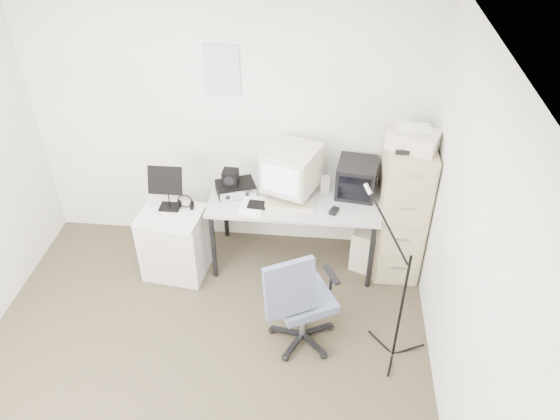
# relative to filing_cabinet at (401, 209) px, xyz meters

# --- Properties ---
(floor) EXTENTS (3.60, 3.60, 0.01)m
(floor) POSITION_rel_filing_cabinet_xyz_m (-1.58, -1.48, -0.66)
(floor) COLOR #373020
(floor) RESTS_ON ground
(ceiling) EXTENTS (3.60, 3.60, 0.01)m
(ceiling) POSITION_rel_filing_cabinet_xyz_m (-1.58, -1.48, 1.85)
(ceiling) COLOR white
(ceiling) RESTS_ON ground
(wall_back) EXTENTS (3.60, 0.02, 2.50)m
(wall_back) POSITION_rel_filing_cabinet_xyz_m (-1.58, 0.32, 0.60)
(wall_back) COLOR white
(wall_back) RESTS_ON ground
(wall_right) EXTENTS (0.02, 3.60, 2.50)m
(wall_right) POSITION_rel_filing_cabinet_xyz_m (0.22, -1.48, 0.60)
(wall_right) COLOR white
(wall_right) RESTS_ON ground
(wall_calendar) EXTENTS (0.30, 0.02, 0.44)m
(wall_calendar) POSITION_rel_filing_cabinet_xyz_m (-1.60, 0.31, 1.10)
(wall_calendar) COLOR white
(wall_calendar) RESTS_ON wall_back
(filing_cabinet) EXTENTS (0.40, 0.60, 1.30)m
(filing_cabinet) POSITION_rel_filing_cabinet_xyz_m (0.00, 0.00, 0.00)
(filing_cabinet) COLOR tan
(filing_cabinet) RESTS_ON floor
(printer) EXTENTS (0.46, 0.40, 0.15)m
(printer) POSITION_rel_filing_cabinet_xyz_m (0.00, -0.05, 0.73)
(printer) COLOR beige
(printer) RESTS_ON filing_cabinet
(desk) EXTENTS (1.50, 0.70, 0.73)m
(desk) POSITION_rel_filing_cabinet_xyz_m (-0.95, -0.03, -0.29)
(desk) COLOR #ADADAD
(desk) RESTS_ON floor
(crt_monitor) EXTENTS (0.55, 0.56, 0.46)m
(crt_monitor) POSITION_rel_filing_cabinet_xyz_m (-0.98, 0.02, 0.31)
(crt_monitor) COLOR beige
(crt_monitor) RESTS_ON desk
(crt_tv) EXTENTS (0.38, 0.40, 0.31)m
(crt_tv) POSITION_rel_filing_cabinet_xyz_m (-0.41, 0.10, 0.23)
(crt_tv) COLOR black
(crt_tv) RESTS_ON desk
(desk_speaker) EXTENTS (0.09, 0.09, 0.15)m
(desk_speaker) POSITION_rel_filing_cabinet_xyz_m (-0.69, 0.10, 0.15)
(desk_speaker) COLOR beige
(desk_speaker) RESTS_ON desk
(keyboard) EXTENTS (0.44, 0.19, 0.02)m
(keyboard) POSITION_rel_filing_cabinet_xyz_m (-1.00, -0.17, 0.09)
(keyboard) COLOR beige
(keyboard) RESTS_ON desk
(mouse) EXTENTS (0.09, 0.12, 0.03)m
(mouse) POSITION_rel_filing_cabinet_xyz_m (-0.60, -0.22, 0.10)
(mouse) COLOR black
(mouse) RESTS_ON desk
(radio_receiver) EXTENTS (0.40, 0.35, 0.10)m
(radio_receiver) POSITION_rel_filing_cabinet_xyz_m (-1.48, -0.01, 0.13)
(radio_receiver) COLOR black
(radio_receiver) RESTS_ON desk
(radio_speaker) EXTENTS (0.14, 0.13, 0.13)m
(radio_speaker) POSITION_rel_filing_cabinet_xyz_m (-1.52, -0.01, 0.24)
(radio_speaker) COLOR black
(radio_speaker) RESTS_ON radio_receiver
(papers) EXTENTS (0.22, 0.29, 0.02)m
(papers) POSITION_rel_filing_cabinet_xyz_m (-1.30, -0.21, 0.09)
(papers) COLOR white
(papers) RESTS_ON desk
(pc_tower) EXTENTS (0.35, 0.49, 0.42)m
(pc_tower) POSITION_rel_filing_cabinet_xyz_m (-0.25, 0.04, -0.44)
(pc_tower) COLOR beige
(pc_tower) RESTS_ON floor
(office_chair) EXTENTS (0.75, 0.75, 0.96)m
(office_chair) POSITION_rel_filing_cabinet_xyz_m (-0.80, -1.00, -0.17)
(office_chair) COLOR #434E6D
(office_chair) RESTS_ON floor
(side_cart) EXTENTS (0.59, 0.49, 0.67)m
(side_cart) POSITION_rel_filing_cabinet_xyz_m (-2.02, -0.29, -0.32)
(side_cart) COLOR silver
(side_cart) RESTS_ON floor
(music_stand) EXTENTS (0.33, 0.22, 0.43)m
(music_stand) POSITION_rel_filing_cabinet_xyz_m (-2.04, -0.21, 0.24)
(music_stand) COLOR black
(music_stand) RESTS_ON side_cart
(headphones) EXTENTS (0.20, 0.20, 0.03)m
(headphones) POSITION_rel_filing_cabinet_xyz_m (-1.90, -0.21, 0.07)
(headphones) COLOR black
(headphones) RESTS_ON side_cart
(mic_stand) EXTENTS (0.03, 0.03, 1.35)m
(mic_stand) POSITION_rel_filing_cabinet_xyz_m (-0.07, -1.09, 0.03)
(mic_stand) COLOR black
(mic_stand) RESTS_ON floor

